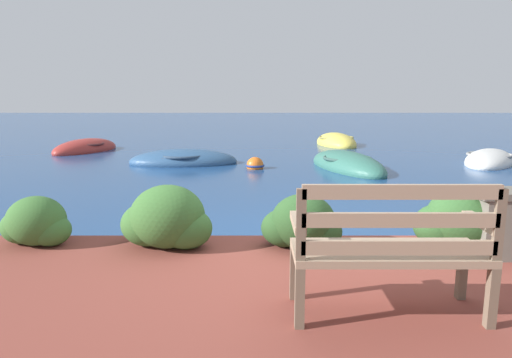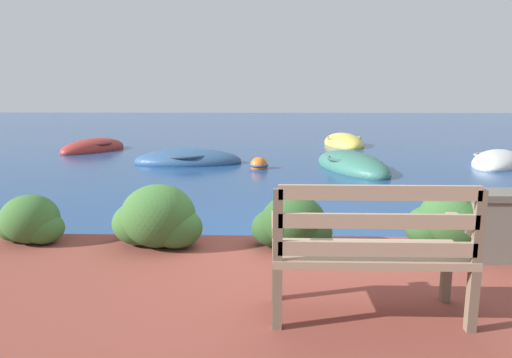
# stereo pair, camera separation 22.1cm
# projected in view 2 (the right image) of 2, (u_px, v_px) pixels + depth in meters

# --- Properties ---
(ground_plane) EXTENTS (80.00, 80.00, 0.00)m
(ground_plane) POSITION_uv_depth(u_px,v_px,m) (301.00, 256.00, 4.81)
(ground_plane) COLOR navy
(park_bench) EXTENTS (1.28, 0.48, 0.93)m
(park_bench) POSITION_uv_depth(u_px,v_px,m) (371.00, 248.00, 2.94)
(park_bench) COLOR brown
(park_bench) RESTS_ON patio_terrace
(hedge_clump_far_left) EXTENTS (0.71, 0.51, 0.49)m
(hedge_clump_far_left) POSITION_uv_depth(u_px,v_px,m) (30.00, 222.00, 4.53)
(hedge_clump_far_left) COLOR #38662D
(hedge_clump_far_left) RESTS_ON patio_terrace
(hedge_clump_left) EXTENTS (0.90, 0.65, 0.61)m
(hedge_clump_left) POSITION_uv_depth(u_px,v_px,m) (157.00, 220.00, 4.41)
(hedge_clump_left) COLOR #38662D
(hedge_clump_left) RESTS_ON patio_terrace
(hedge_clump_centre) EXTENTS (0.77, 0.56, 0.53)m
(hedge_clump_centre) POSITION_uv_depth(u_px,v_px,m) (292.00, 225.00, 4.36)
(hedge_clump_centre) COLOR #284C23
(hedge_clump_centre) RESTS_ON patio_terrace
(hedge_clump_right) EXTENTS (0.88, 0.63, 0.60)m
(hedge_clump_right) POSITION_uv_depth(u_px,v_px,m) (454.00, 224.00, 4.30)
(hedge_clump_right) COLOR #2D5628
(hedge_clump_right) RESTS_ON patio_terrace
(rowboat_nearest) EXTENTS (1.87, 3.16, 0.70)m
(rowboat_nearest) POSITION_uv_depth(u_px,v_px,m) (351.00, 166.00, 10.48)
(rowboat_nearest) COLOR #336B5B
(rowboat_nearest) RESTS_ON ground_plane
(rowboat_mid) EXTENTS (2.74, 1.46, 0.63)m
(rowboat_mid) POSITION_uv_depth(u_px,v_px,m) (188.00, 161.00, 11.36)
(rowboat_mid) COLOR #2D517A
(rowboat_mid) RESTS_ON ground_plane
(rowboat_far) EXTENTS (2.37, 2.83, 0.61)m
(rowboat_far) POSITION_uv_depth(u_px,v_px,m) (497.00, 162.00, 11.19)
(rowboat_far) COLOR silver
(rowboat_far) RESTS_ON ground_plane
(rowboat_outer) EXTENTS (1.91, 2.70, 0.66)m
(rowboat_outer) POSITION_uv_depth(u_px,v_px,m) (94.00, 149.00, 13.96)
(rowboat_outer) COLOR #9E2D28
(rowboat_outer) RESTS_ON ground_plane
(rowboat_distant) EXTENTS (1.48, 2.65, 0.72)m
(rowboat_distant) POSITION_uv_depth(u_px,v_px,m) (344.00, 143.00, 15.46)
(rowboat_distant) COLOR #DBC64C
(rowboat_distant) RESTS_ON ground_plane
(mooring_buoy) EXTENTS (0.44, 0.44, 0.40)m
(mooring_buoy) POSITION_uv_depth(u_px,v_px,m) (259.00, 166.00, 10.54)
(mooring_buoy) COLOR orange
(mooring_buoy) RESTS_ON ground_plane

